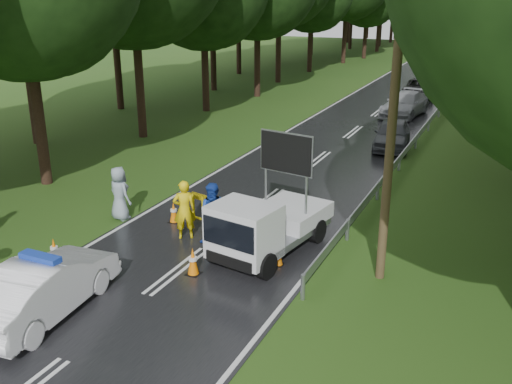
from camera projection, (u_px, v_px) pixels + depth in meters
The scene contains 21 objects.
ground at pixel (178, 271), 15.90m from camera, with size 160.00×160.00×0.00m, color #264C15.
road at pixel (398, 97), 41.57m from camera, with size 7.00×140.00×0.02m, color black.
guardrail at pixel (451, 94), 39.64m from camera, with size 0.12×60.06×0.70m.
utility_pole_near at pixel (395, 92), 13.86m from camera, with size 1.40×0.24×10.00m.
utility_pole_mid at pixel (480, 28), 36.11m from camera, with size 1.40×0.24×10.00m.
utility_pole_far at pixel (501, 13), 58.36m from camera, with size 1.40×0.24×10.00m.
police_sedan at pixel (44, 287), 13.57m from camera, with size 1.91×4.45×1.57m.
work_truck at pixel (265, 225), 16.57m from camera, with size 2.59×4.57×3.44m.
barrier at pixel (217, 206), 18.70m from camera, with size 2.23×0.60×0.95m.
officer at pixel (184, 210), 17.67m from camera, with size 0.70×0.46×1.92m, color yellow.
civilian at pixel (214, 214), 17.28m from camera, with size 0.95×0.74×1.95m, color #183A9E.
bystander_right at pixel (119, 193), 19.19m from camera, with size 0.91×0.59×1.85m, color #8C9DA8.
queue_car_first at pixel (392, 134), 27.99m from camera, with size 1.65×4.09×1.39m, color #45484E.
queue_car_second at pixel (405, 104), 35.23m from camera, with size 1.99×4.90×1.42m, color #9A9BA1.
queue_car_third at pixel (420, 88), 41.23m from camera, with size 2.17×4.71×1.31m, color black.
queue_car_fourth at pixel (427, 75), 47.43m from camera, with size 1.45×4.15×1.37m, color #3A3D41.
cone_near_left at pixel (54, 251), 16.30m from camera, with size 0.35×0.35×0.74m.
cone_center at pixel (193, 262), 15.57m from camera, with size 0.38×0.38×0.80m.
cone_far at pixel (231, 215), 18.93m from camera, with size 0.33×0.33×0.70m.
cone_left_mid at pixel (174, 213), 19.10m from camera, with size 0.34×0.34×0.73m.
cone_right at pixel (278, 254), 16.13m from camera, with size 0.32×0.32×0.68m.
Camera 1 is at (7.93, -12.02, 7.42)m, focal length 40.00 mm.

